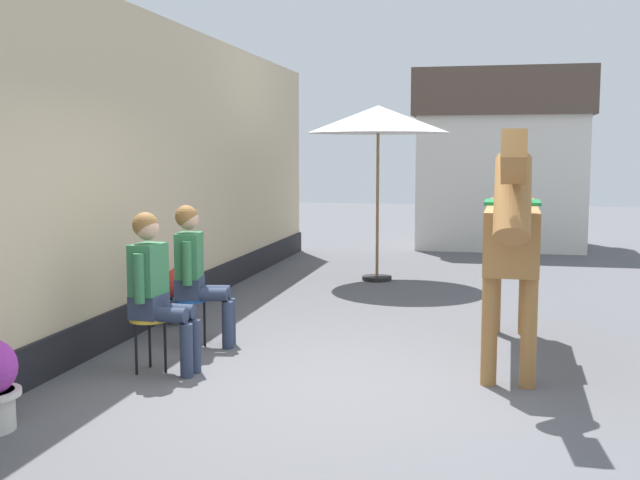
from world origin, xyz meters
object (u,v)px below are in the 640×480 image
(seated_visitor_near, at_px, (156,284))
(flower_planter_far, at_px, (183,293))
(seated_visitor_far, at_px, (196,268))
(cafe_parasol, at_px, (378,121))
(saddled_horse_center, at_px, (512,234))

(seated_visitor_near, relative_size, flower_planter_far, 2.17)
(seated_visitor_far, relative_size, cafe_parasol, 0.54)
(seated_visitor_far, height_order, flower_planter_far, seated_visitor_far)
(saddled_horse_center, distance_m, cafe_parasol, 4.75)
(seated_visitor_near, height_order, seated_visitor_far, same)
(flower_planter_far, bearing_deg, saddled_horse_center, -13.45)
(seated_visitor_near, height_order, cafe_parasol, cafe_parasol)
(saddled_horse_center, bearing_deg, flower_planter_far, 166.55)
(seated_visitor_far, distance_m, cafe_parasol, 4.77)
(seated_visitor_near, xyz_separation_m, seated_visitor_far, (0.00, 0.94, 0.00))
(seated_visitor_far, relative_size, flower_planter_far, 2.17)
(seated_visitor_near, distance_m, flower_planter_far, 2.04)
(cafe_parasol, bearing_deg, seated_visitor_far, -104.96)
(seated_visitor_near, bearing_deg, cafe_parasol, 77.60)
(seated_visitor_near, bearing_deg, saddled_horse_center, 19.79)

